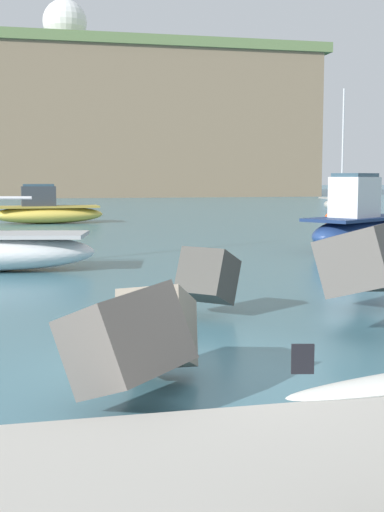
% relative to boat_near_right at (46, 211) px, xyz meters
% --- Properties ---
extents(ground_plane, '(400.00, 400.00, 0.00)m').
position_rel_boat_near_right_xyz_m(ground_plane, '(0.69, -29.08, -0.65)').
color(ground_plane, '#42707F').
extents(breakwater_jetty, '(31.10, 7.48, 2.47)m').
position_rel_boat_near_right_xyz_m(breakwater_jetty, '(3.57, -27.71, 0.35)').
color(breakwater_jetty, '#3D3A38').
rests_on(breakwater_jetty, ground).
extents(boat_near_right, '(5.77, 1.95, 2.04)m').
position_rel_boat_near_right_xyz_m(boat_near_right, '(0.00, 0.00, 0.00)').
color(boat_near_right, '#EAC64C').
rests_on(boat_near_right, ground).
extents(boat_mid_left, '(2.23, 6.45, 8.19)m').
position_rel_boat_near_right_xyz_m(boat_mid_left, '(19.56, 6.14, -0.08)').
color(boat_mid_left, beige).
rests_on(boat_mid_left, ground).
extents(boat_far_left, '(4.92, 4.02, 2.50)m').
position_rel_boat_near_right_xyz_m(boat_far_left, '(9.49, -16.14, 0.14)').
color(boat_far_left, navy).
rests_on(boat_far_left, ground).
extents(mooring_buoy_middle, '(0.44, 0.44, 0.44)m').
position_rel_boat_near_right_xyz_m(mooring_buoy_middle, '(15.05, -1.50, -0.43)').
color(mooring_buoy_middle, '#E54C1E').
rests_on(mooring_buoy_middle, ground).
extents(radar_dome, '(6.18, 6.18, 8.43)m').
position_rel_boat_near_right_xyz_m(radar_dome, '(4.93, 66.29, 22.78)').
color(radar_dome, silver).
rests_on(radar_dome, headland_bluff).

